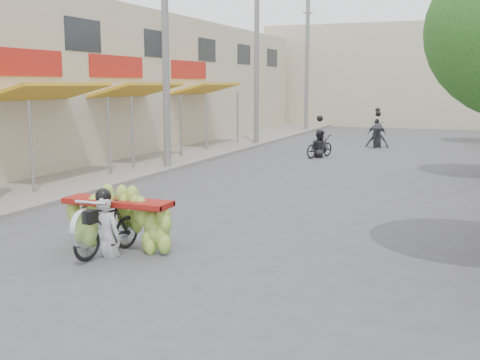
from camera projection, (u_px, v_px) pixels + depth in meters
name	position (u px, v px, depth m)	size (l,w,h in m)	color
ground	(96.00, 309.00, 8.06)	(120.00, 120.00, 0.00)	#4D4E52
sidewalk_left	(168.00, 156.00, 24.36)	(4.00, 60.00, 0.12)	gray
shophouse_row_left	(48.00, 83.00, 24.77)	(9.77, 40.00, 6.00)	#C2B799
far_building	(411.00, 76.00, 42.36)	(20.00, 6.00, 7.00)	#C2B799
utility_pole_mid	(166.00, 52.00, 20.39)	(0.60, 0.24, 8.00)	slate
utility_pole_far	(257.00, 61.00, 28.65)	(0.60, 0.24, 8.00)	slate
utility_pole_back	(307.00, 66.00, 36.91)	(0.60, 0.24, 8.00)	slate
banana_motorbike	(111.00, 215.00, 10.62)	(2.20, 1.81, 2.00)	black
bg_motorbike_a	(319.00, 139.00, 24.37)	(1.11, 1.70, 1.95)	black
bg_motorbike_b	(378.00, 129.00, 28.08)	(1.09, 1.62, 1.95)	black
bg_motorbike_c	(377.00, 125.00, 31.95)	(0.99, 1.68, 1.95)	black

